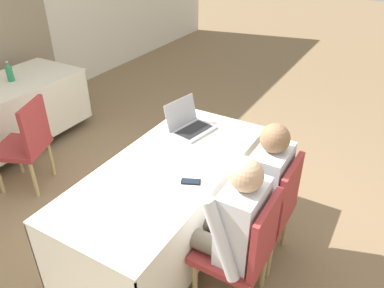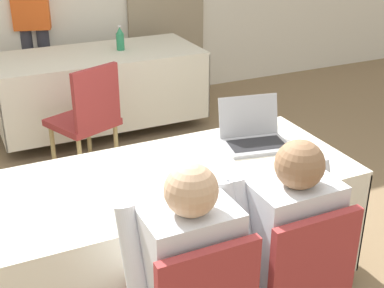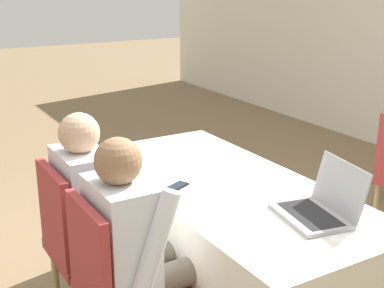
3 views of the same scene
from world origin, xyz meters
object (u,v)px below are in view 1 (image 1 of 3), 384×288
Objects in this scene: laptop at (190,125)px; cell_phone at (191,182)px; person_white_shirt at (258,184)px; chair_far_spare at (26,142)px; person_checkered_shirt at (230,224)px; water_bottle at (9,72)px; chair_near_left at (244,248)px; chair_near_right at (270,206)px.

cell_phone is (-0.63, -0.38, -0.04)m from laptop.
laptop is at bearing -112.57° from person_white_shirt.
person_checkered_shirt is at bearing 62.31° from chair_far_spare.
laptop is 2.28m from water_bottle.
water_bottle is at bearing -103.50° from chair_near_left.
cell_phone is at bearing -56.14° from chair_near_right.
laptop is 0.95m from chair_near_right.
chair_near_right is (-0.31, -0.85, -0.29)m from laptop.
person_white_shirt is at bearing -101.76° from laptop.
chair_near_left is at bearing -121.65° from laptop.
water_bottle reaches higher than chair_near_left.
person_white_shirt reaches higher than laptop.
laptop is 0.82m from person_white_shirt.
cell_phone is 0.13× the size of person_white_shirt.
water_bottle is 1.07m from chair_far_spare.
person_white_shirt is (0.28, -2.18, 0.16)m from chair_far_spare.
water_bottle is at bearing 52.91° from cell_phone.
chair_near_right is (0.47, 0.00, 0.00)m from chair_near_left.
chair_near_right is 1.00× the size of chair_far_spare.
cell_phone is at bearing -111.98° from person_checkered_shirt.
chair_near_left is at bearing -103.50° from water_bottle.
cell_phone is 0.62m from chair_near_right.
chair_near_right is 0.77× the size of person_white_shirt.
water_bottle is 0.25× the size of chair_near_right.
laptop is 0.35× the size of person_white_shirt.
person_checkered_shirt is at bearing 0.00° from person_white_shirt.
person_checkered_shirt is at bearing -136.31° from cell_phone.
person_checkered_shirt is (-0.15, -0.37, -0.09)m from cell_phone.
laptop is at bearing 89.77° from chair_far_spare.
person_white_shirt is at bearing -167.64° from chair_near_left.
person_white_shirt reaches higher than chair_near_left.
person_checkered_shirt is (-0.00, 0.10, 0.16)m from chair_near_left.
water_bottle is at bearing -95.16° from chair_near_right.
chair_near_right is at bearing 90.00° from person_white_shirt.
person_white_shirt is (0.47, 0.00, 0.00)m from person_checkered_shirt.
person_checkered_shirt reaches higher than water_bottle.
person_checkered_shirt is (-0.78, -0.75, -0.13)m from laptop.
chair_far_spare is 0.77× the size of person_white_shirt.
cell_phone is at bearing -138.22° from laptop.
chair_near_left is 2.29m from chair_far_spare.
chair_far_spare is at bearing -94.82° from chair_near_left.
person_white_shirt is (0.47, 0.10, 0.16)m from chair_near_left.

